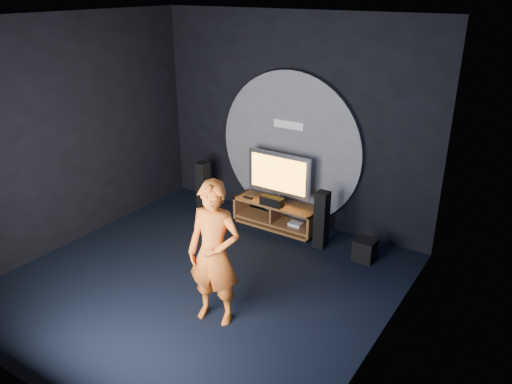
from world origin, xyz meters
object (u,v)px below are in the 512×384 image
tower_speaker_right (322,220)px  subwoofer (365,250)px  tv (279,175)px  player (214,254)px  tower_speaker_left (203,187)px  media_console (276,216)px

tower_speaker_right → subwoofer: bearing=-0.8°
tower_speaker_right → subwoofer: tower_speaker_right is taller
tv → player: size_ratio=0.63×
subwoofer → tower_speaker_right: bearing=179.2°
tv → tower_speaker_left: size_ratio=1.23×
tower_speaker_left → tower_speaker_right: 2.39m
tower_speaker_right → player: bearing=-96.6°
tower_speaker_right → tower_speaker_left: bearing=178.7°
player → tower_speaker_right: bearing=71.9°
media_console → player: bearing=-75.4°
tower_speaker_left → player: 3.24m
media_console → tv: 0.72m
subwoofer → player: (-1.01, -2.35, 0.75)m
tower_speaker_left → tower_speaker_right: same height
media_console → subwoofer: bearing=-7.7°
tower_speaker_right → tv: bearing=163.4°
tower_speaker_left → subwoofer: bearing=-1.2°
media_console → tv: (-0.01, 0.07, 0.72)m
tower_speaker_right → player: size_ratio=0.51×
media_console → subwoofer: (1.68, -0.23, -0.03)m
media_console → tower_speaker_right: tower_speaker_right is taller
tv → tower_speaker_left: 1.52m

